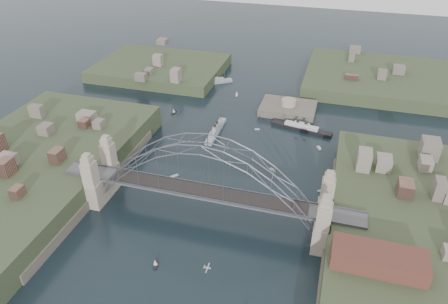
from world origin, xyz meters
TOP-DOWN VIEW (x-y plane):
  - ground at (0.00, 0.00)m, footprint 500.00×500.00m
  - bridge at (0.00, 0.00)m, footprint 84.00×13.80m
  - shore_west at (-57.32, 0.00)m, footprint 50.50×90.00m
  - shore_east at (57.32, 0.00)m, footprint 50.50×90.00m
  - headland_nw at (-55.00, 95.00)m, footprint 60.00×45.00m
  - headland_ne at (50.00, 110.00)m, footprint 70.00×55.00m
  - fort_island at (12.00, 70.00)m, footprint 22.00×16.00m
  - wharf_shed at (44.00, -14.00)m, footprint 20.00×8.00m
  - naval_cruiser_near at (-11.08, 45.27)m, footprint 2.81×19.68m
  - naval_cruiser_far at (-25.88, 89.02)m, footprint 16.13×12.33m
  - ocean_liner at (19.25, 56.17)m, footprint 23.39×7.65m
  - aeroplane at (8.42, -24.31)m, footprint 1.53×2.90m
  - small_boat_a at (-15.52, 14.78)m, footprint 2.46×2.70m
  - small_boat_b at (13.61, 26.70)m, footprint 2.12×1.66m
  - small_boat_c at (-5.93, -20.93)m, footprint 1.58×2.71m
  - small_boat_d at (26.97, 44.70)m, footprint 1.92×2.60m
  - small_boat_e at (-32.25, 55.79)m, footprint 1.30×3.47m
  - small_boat_f at (3.26, 51.75)m, footprint 1.85×0.98m
  - small_boat_h at (-12.01, 79.18)m, footprint 1.18×2.21m
  - small_boat_i at (29.86, 19.94)m, footprint 2.14×1.46m

SIDE VIEW (x-z plane):
  - fort_island at x=12.00m, z-range -5.04..4.36m
  - ground at x=0.00m, z-range 0.00..0.00m
  - small_boat_a at x=-15.52m, z-range -0.08..0.38m
  - small_boat_f at x=3.26m, z-range -0.08..0.38m
  - small_boat_i at x=29.86m, z-range -0.08..0.38m
  - small_boat_d at x=26.97m, z-range -0.43..1.00m
  - small_boat_b at x=13.61m, z-range -0.42..1.00m
  - headland_nw at x=-55.00m, z-range -4.00..5.00m
  - small_boat_e at x=-32.25m, z-range -0.50..1.88m
  - headland_ne at x=50.00m, z-range -4.00..5.50m
  - small_boat_c at x=-5.93m, z-range -0.36..2.02m
  - ocean_liner at x=19.25m, z-range -1.97..3.73m
  - naval_cruiser_near at x=-11.08m, z-range -2.03..3.86m
  - small_boat_h at x=-12.01m, z-range -0.27..2.10m
  - naval_cruiser_far at x=-25.88m, z-range -2.09..3.98m
  - shore_west at x=-57.32m, z-range -4.03..7.97m
  - shore_east at x=57.32m, z-range -4.03..7.97m
  - aeroplane at x=8.42m, z-range 7.13..7.55m
  - wharf_shed at x=44.00m, z-range 8.00..12.00m
  - bridge at x=0.00m, z-range 0.02..24.62m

